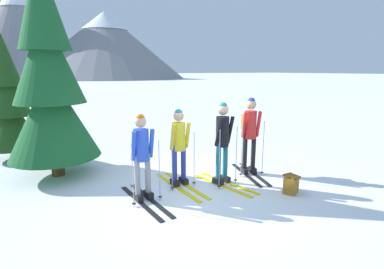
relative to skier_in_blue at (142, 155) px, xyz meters
name	(u,v)px	position (x,y,z in m)	size (l,w,h in m)	color
ground_plane	(196,189)	(1.16, -0.03, -0.91)	(400.00, 400.00, 0.00)	white
skier_in_blue	(142,155)	(0.00, 0.00, 0.00)	(0.61, 1.78, 1.68)	black
skier_in_yellow	(179,145)	(0.95, 0.31, -0.01)	(0.61, 1.79, 1.67)	yellow
skier_in_black	(223,140)	(1.80, -0.07, 0.09)	(0.65, 1.71, 1.80)	yellow
skier_in_red	(250,131)	(2.76, 0.16, 0.14)	(0.75, 1.64, 1.84)	black
pine_tree_near	(9,103)	(-2.14, 4.40, 0.66)	(1.42, 1.42, 3.44)	#51381E
pine_tree_mid	(49,81)	(-1.27, 2.32, 1.31)	(2.01, 2.01, 4.86)	#51381E
backpack_on_snow_front	(291,184)	(2.73, -1.19, -0.73)	(0.39, 0.36, 0.38)	#99661E
mountain_ridge_distant	(33,37)	(2.31, 84.12, 9.88)	(86.80, 52.91, 27.66)	slate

